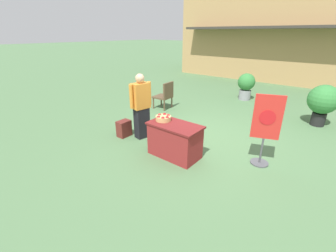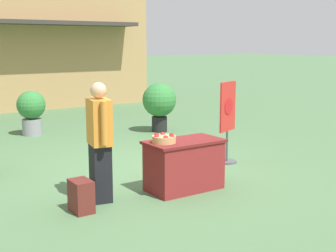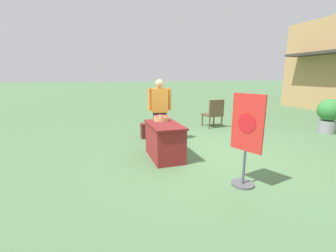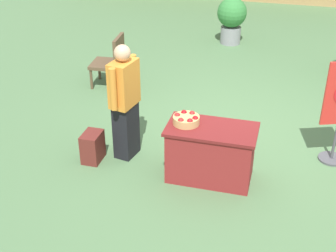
% 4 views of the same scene
% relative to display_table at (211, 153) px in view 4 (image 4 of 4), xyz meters
% --- Properties ---
extents(ground_plane, '(120.00, 120.00, 0.00)m').
position_rel_display_table_xyz_m(ground_plane, '(0.12, 1.16, -0.37)').
color(ground_plane, '#4C7047').
extents(display_table, '(1.14, 0.63, 0.74)m').
position_rel_display_table_xyz_m(display_table, '(0.00, 0.00, 0.00)').
color(display_table, maroon).
rests_on(display_table, ground_plane).
extents(apple_basket, '(0.34, 0.34, 0.13)m').
position_rel_display_table_xyz_m(apple_basket, '(-0.34, 0.02, 0.43)').
color(apple_basket, tan).
rests_on(apple_basket, display_table).
extents(person_visitor, '(0.33, 0.60, 1.63)m').
position_rel_display_table_xyz_m(person_visitor, '(-1.23, 0.24, 0.46)').
color(person_visitor, black).
rests_on(person_visitor, ground_plane).
extents(backpack, '(0.24, 0.34, 0.42)m').
position_rel_display_table_xyz_m(backpack, '(-1.64, -0.02, -0.16)').
color(backpack, maroon).
rests_on(backpack, ground_plane).
extents(patio_chair, '(0.59, 0.59, 0.95)m').
position_rel_display_table_xyz_m(patio_chair, '(-2.28, 2.42, 0.14)').
color(patio_chair, brown).
rests_on(patio_chair, ground_plane).
extents(potted_plant_near_left, '(0.66, 0.66, 1.04)m').
position_rel_display_table_xyz_m(potted_plant_near_left, '(-0.53, 5.34, 0.23)').
color(potted_plant_near_left, gray).
rests_on(potted_plant_near_left, ground_plane).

